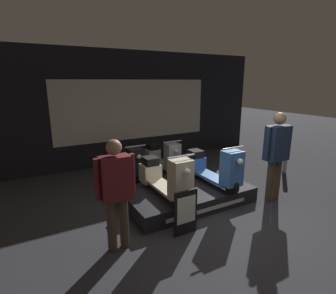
{
  "coord_description": "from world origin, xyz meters",
  "views": [
    {
      "loc": [
        -2.9,
        -3.05,
        2.36
      ],
      "look_at": [
        -0.08,
        2.0,
        0.9
      ],
      "focal_mm": 28.0,
      "sensor_mm": 36.0,
      "label": 1
    }
  ],
  "objects": [
    {
      "name": "shop_wall_back",
      "position": [
        0.0,
        4.1,
        1.6
      ],
      "size": [
        8.36,
        0.09,
        3.2
      ],
      "color": "black",
      "rests_on": "ground_plane"
    },
    {
      "name": "display_platform",
      "position": [
        -0.2,
        0.95,
        0.15
      ],
      "size": [
        2.47,
        1.28,
        0.3
      ],
      "color": "black",
      "rests_on": "ground_plane"
    },
    {
      "name": "street_bollard",
      "position": [
        3.01,
        1.19,
        0.46
      ],
      "size": [
        0.1,
        0.1,
        0.93
      ],
      "color": "gray",
      "rests_on": "ground_plane"
    },
    {
      "name": "scooter_display_left",
      "position": [
        -0.75,
        0.91,
        0.65
      ],
      "size": [
        0.5,
        1.6,
        0.91
      ],
      "color": "black",
      "rests_on": "display_platform"
    },
    {
      "name": "price_sign_board",
      "position": [
        -0.85,
        0.05,
        0.37
      ],
      "size": [
        0.41,
        0.04,
        0.74
      ],
      "color": "black",
      "rests_on": "ground_plane"
    },
    {
      "name": "person_left_browsing",
      "position": [
        -1.9,
        0.21,
        0.95
      ],
      "size": [
        0.57,
        0.23,
        1.62
      ],
      "color": "#473828",
      "rests_on": "ground_plane"
    },
    {
      "name": "scooter_backrow_1",
      "position": [
        0.31,
        3.01,
        0.35
      ],
      "size": [
        0.5,
        1.6,
        0.91
      ],
      "color": "black",
      "rests_on": "ground_plane"
    },
    {
      "name": "person_right_browsing",
      "position": [
        1.34,
        0.21,
        1.08
      ],
      "size": [
        0.63,
        0.26,
        1.79
      ],
      "color": "#473828",
      "rests_on": "ground_plane"
    },
    {
      "name": "ground_plane",
      "position": [
        0.0,
        0.0,
        0.0
      ],
      "size": [
        30.0,
        30.0,
        0.0
      ],
      "primitive_type": "plane",
      "color": "#2D2D33"
    },
    {
      "name": "scooter_backrow_0",
      "position": [
        -0.69,
        3.01,
        0.35
      ],
      "size": [
        0.5,
        1.6,
        0.91
      ],
      "color": "black",
      "rests_on": "ground_plane"
    },
    {
      "name": "scooter_display_right",
      "position": [
        0.36,
        0.91,
        0.65
      ],
      "size": [
        0.5,
        1.6,
        0.91
      ],
      "color": "black",
      "rests_on": "display_platform"
    }
  ]
}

